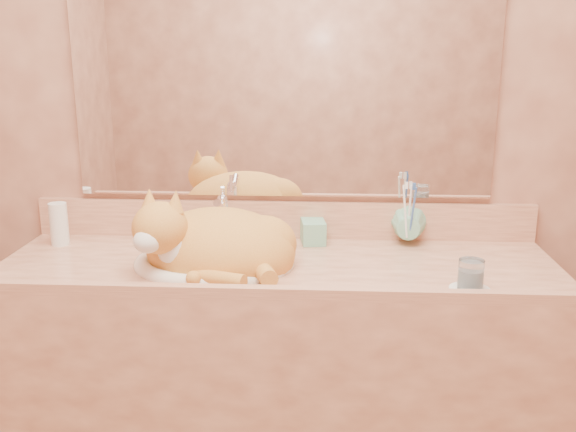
# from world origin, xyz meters

# --- Properties ---
(wall_back) EXTENTS (2.40, 0.02, 2.50)m
(wall_back) POSITION_xyz_m (0.00, 1.00, 1.25)
(wall_back) COLOR brown
(wall_back) RESTS_ON ground
(vanity_counter) EXTENTS (1.60, 0.55, 0.85)m
(vanity_counter) POSITION_xyz_m (0.00, 0.72, 0.42)
(vanity_counter) COLOR #A26148
(vanity_counter) RESTS_ON floor
(mirror) EXTENTS (1.30, 0.02, 0.80)m
(mirror) POSITION_xyz_m (0.00, 0.99, 1.39)
(mirror) COLOR white
(mirror) RESTS_ON wall_back
(sink_basin) EXTENTS (0.46, 0.39, 0.14)m
(sink_basin) POSITION_xyz_m (-0.18, 0.70, 0.92)
(sink_basin) COLOR white
(sink_basin) RESTS_ON vanity_counter
(faucet) EXTENTS (0.06, 0.13, 0.18)m
(faucet) POSITION_xyz_m (-0.18, 0.88, 0.94)
(faucet) COLOR white
(faucet) RESTS_ON vanity_counter
(cat) EXTENTS (0.50, 0.44, 0.24)m
(cat) POSITION_xyz_m (-0.18, 0.69, 0.92)
(cat) COLOR #C67A2D
(cat) RESTS_ON sink_basin
(soap_dispenser) EXTENTS (0.08, 0.08, 0.16)m
(soap_dispenser) POSITION_xyz_m (0.10, 0.88, 0.93)
(soap_dispenser) COLOR #79C1A2
(soap_dispenser) RESTS_ON vanity_counter
(toothbrush_cup) EXTENTS (0.13, 0.13, 0.11)m
(toothbrush_cup) POSITION_xyz_m (0.39, 0.89, 0.91)
(toothbrush_cup) COLOR #79C1A2
(toothbrush_cup) RESTS_ON vanity_counter
(toothbrushes) EXTENTS (0.03, 0.03, 0.21)m
(toothbrushes) POSITION_xyz_m (0.39, 0.89, 0.97)
(toothbrushes) COLOR white
(toothbrushes) RESTS_ON toothbrush_cup
(saucer) EXTENTS (0.10, 0.10, 0.01)m
(saucer) POSITION_xyz_m (0.50, 0.54, 0.85)
(saucer) COLOR white
(saucer) RESTS_ON vanity_counter
(water_glass) EXTENTS (0.06, 0.06, 0.08)m
(water_glass) POSITION_xyz_m (0.50, 0.54, 0.90)
(water_glass) COLOR silver
(water_glass) RESTS_ON saucer
(lotion_bottle) EXTENTS (0.06, 0.06, 0.13)m
(lotion_bottle) POSITION_xyz_m (-0.69, 0.87, 0.92)
(lotion_bottle) COLOR white
(lotion_bottle) RESTS_ON vanity_counter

